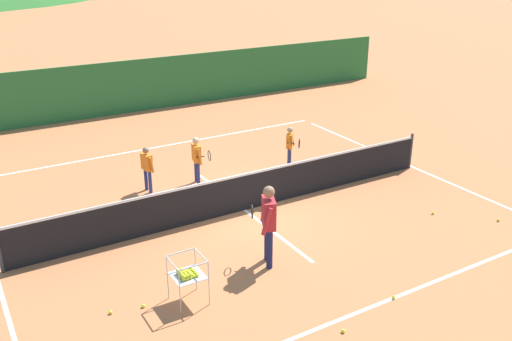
{
  "coord_description": "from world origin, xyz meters",
  "views": [
    {
      "loc": [
        -6.05,
        -10.77,
        6.03
      ],
      "look_at": [
        0.19,
        -0.22,
        1.09
      ],
      "focal_mm": 39.03,
      "sensor_mm": 36.0,
      "label": 1
    }
  ],
  "objects_px": {
    "student_2": "(290,143)",
    "tennis_ball_1": "(111,312)",
    "tennis_ball_4": "(394,297)",
    "tennis_ball_5": "(433,213)",
    "tennis_ball_0": "(143,306)",
    "student_0": "(147,165)",
    "tennis_ball_2": "(343,331)",
    "tennis_net": "(245,192)",
    "instructor": "(268,218)",
    "ball_cart": "(187,274)",
    "student_1": "(197,156)",
    "tennis_ball_3": "(498,220)"
  },
  "relations": [
    {
      "from": "tennis_net",
      "to": "tennis_ball_2",
      "type": "relative_size",
      "value": 164.22
    },
    {
      "from": "student_1",
      "to": "tennis_ball_5",
      "type": "bearing_deg",
      "value": -48.5
    },
    {
      "from": "student_0",
      "to": "tennis_ball_0",
      "type": "xyz_separation_m",
      "value": [
        -1.91,
        -4.84,
        -0.71
      ]
    },
    {
      "from": "student_2",
      "to": "tennis_ball_1",
      "type": "relative_size",
      "value": 17.64
    },
    {
      "from": "tennis_ball_4",
      "to": "tennis_ball_5",
      "type": "relative_size",
      "value": 1.0
    },
    {
      "from": "instructor",
      "to": "tennis_ball_2",
      "type": "distance_m",
      "value": 2.72
    },
    {
      "from": "tennis_ball_4",
      "to": "instructor",
      "type": "bearing_deg",
      "value": 120.97
    },
    {
      "from": "student_1",
      "to": "tennis_ball_0",
      "type": "bearing_deg",
      "value": -125.06
    },
    {
      "from": "student_2",
      "to": "tennis_ball_2",
      "type": "bearing_deg",
      "value": -117.1
    },
    {
      "from": "tennis_ball_0",
      "to": "tennis_ball_5",
      "type": "distance_m",
      "value": 7.36
    },
    {
      "from": "tennis_ball_2",
      "to": "tennis_ball_4",
      "type": "bearing_deg",
      "value": 11.55
    },
    {
      "from": "tennis_net",
      "to": "tennis_ball_0",
      "type": "xyz_separation_m",
      "value": [
        -3.54,
        -2.54,
        -0.47
      ]
    },
    {
      "from": "student_2",
      "to": "ball_cart",
      "type": "relative_size",
      "value": 1.33
    },
    {
      "from": "ball_cart",
      "to": "tennis_ball_1",
      "type": "xyz_separation_m",
      "value": [
        -1.33,
        0.36,
        -0.56
      ]
    },
    {
      "from": "tennis_ball_1",
      "to": "tennis_ball_2",
      "type": "bearing_deg",
      "value": -37.88
    },
    {
      "from": "ball_cart",
      "to": "instructor",
      "type": "bearing_deg",
      "value": 11.37
    },
    {
      "from": "tennis_ball_4",
      "to": "tennis_ball_5",
      "type": "bearing_deg",
      "value": 32.64
    },
    {
      "from": "tennis_ball_0",
      "to": "tennis_ball_5",
      "type": "bearing_deg",
      "value": 0.1
    },
    {
      "from": "student_2",
      "to": "tennis_ball_0",
      "type": "distance_m",
      "value": 7.62
    },
    {
      "from": "tennis_ball_0",
      "to": "tennis_ball_1",
      "type": "xyz_separation_m",
      "value": [
        -0.56,
        0.11,
        0.0
      ]
    },
    {
      "from": "student_1",
      "to": "ball_cart",
      "type": "height_order",
      "value": "student_1"
    },
    {
      "from": "tennis_ball_0",
      "to": "tennis_ball_2",
      "type": "relative_size",
      "value": 1.0
    },
    {
      "from": "instructor",
      "to": "tennis_net",
      "type": "bearing_deg",
      "value": 71.19
    },
    {
      "from": "tennis_net",
      "to": "student_2",
      "type": "distance_m",
      "value": 3.23
    },
    {
      "from": "student_1",
      "to": "ball_cart",
      "type": "relative_size",
      "value": 1.48
    },
    {
      "from": "ball_cart",
      "to": "student_2",
      "type": "bearing_deg",
      "value": 41.12
    },
    {
      "from": "student_2",
      "to": "tennis_ball_5",
      "type": "distance_m",
      "value": 4.65
    },
    {
      "from": "student_1",
      "to": "tennis_ball_1",
      "type": "distance_m",
      "value": 5.98
    },
    {
      "from": "tennis_ball_0",
      "to": "tennis_ball_1",
      "type": "height_order",
      "value": "same"
    },
    {
      "from": "instructor",
      "to": "student_2",
      "type": "bearing_deg",
      "value": 51.49
    },
    {
      "from": "tennis_ball_4",
      "to": "ball_cart",
      "type": "bearing_deg",
      "value": 150.75
    },
    {
      "from": "tennis_ball_2",
      "to": "student_2",
      "type": "bearing_deg",
      "value": 62.9
    },
    {
      "from": "tennis_ball_5",
      "to": "tennis_ball_4",
      "type": "bearing_deg",
      "value": -147.36
    },
    {
      "from": "student_2",
      "to": "tennis_ball_4",
      "type": "xyz_separation_m",
      "value": [
        -2.08,
        -6.54,
        -0.69
      ]
    },
    {
      "from": "student_0",
      "to": "tennis_ball_2",
      "type": "distance_m",
      "value": 7.3
    },
    {
      "from": "tennis_ball_4",
      "to": "tennis_ball_3",
      "type": "bearing_deg",
      "value": 13.69
    },
    {
      "from": "tennis_ball_3",
      "to": "tennis_ball_4",
      "type": "relative_size",
      "value": 1.0
    },
    {
      "from": "student_1",
      "to": "tennis_ball_2",
      "type": "distance_m",
      "value": 7.1
    },
    {
      "from": "instructor",
      "to": "student_2",
      "type": "distance_m",
      "value": 5.51
    },
    {
      "from": "student_0",
      "to": "tennis_ball_5",
      "type": "xyz_separation_m",
      "value": [
        5.45,
        -4.83,
        -0.71
      ]
    },
    {
      "from": "student_2",
      "to": "tennis_ball_5",
      "type": "bearing_deg",
      "value": -74.66
    },
    {
      "from": "tennis_net",
      "to": "ball_cart",
      "type": "relative_size",
      "value": 12.42
    },
    {
      "from": "tennis_net",
      "to": "student_0",
      "type": "xyz_separation_m",
      "value": [
        -1.63,
        2.3,
        0.24
      ]
    },
    {
      "from": "instructor",
      "to": "tennis_ball_3",
      "type": "height_order",
      "value": "instructor"
    },
    {
      "from": "student_1",
      "to": "tennis_ball_5",
      "type": "xyz_separation_m",
      "value": [
        4.1,
        -4.63,
        -0.76
      ]
    },
    {
      "from": "instructor",
      "to": "tennis_ball_5",
      "type": "xyz_separation_m",
      "value": [
        4.64,
        -0.13,
        -1.0
      ]
    },
    {
      "from": "instructor",
      "to": "ball_cart",
      "type": "relative_size",
      "value": 1.92
    },
    {
      "from": "tennis_ball_0",
      "to": "tennis_ball_4",
      "type": "height_order",
      "value": "same"
    },
    {
      "from": "tennis_net",
      "to": "student_1",
      "type": "relative_size",
      "value": 8.41
    },
    {
      "from": "tennis_net",
      "to": "tennis_ball_4",
      "type": "xyz_separation_m",
      "value": [
        0.53,
        -4.64,
        -0.47
      ]
    }
  ]
}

